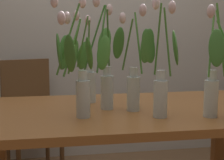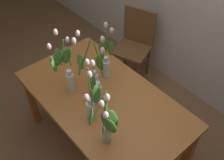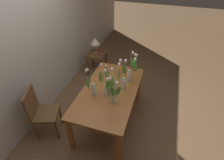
# 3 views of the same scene
# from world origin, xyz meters

# --- Properties ---
(ground_plane) EXTENTS (18.00, 18.00, 0.00)m
(ground_plane) POSITION_xyz_m (0.00, 0.00, 0.00)
(ground_plane) COLOR brown
(room_wall_rear) EXTENTS (9.00, 0.10, 2.70)m
(room_wall_rear) POSITION_xyz_m (0.00, 1.36, 1.35)
(room_wall_rear) COLOR beige
(room_wall_rear) RESTS_ON ground
(dining_table) EXTENTS (1.60, 0.90, 0.74)m
(dining_table) POSITION_xyz_m (0.00, 0.00, 0.65)
(dining_table) COLOR #A3602D
(dining_table) RESTS_ON ground
(tulip_vase_0) EXTENTS (0.19, 0.12, 0.58)m
(tulip_vase_0) POSITION_xyz_m (0.12, -0.20, 0.93)
(tulip_vase_0) COLOR silver
(tulip_vase_0) RESTS_ON dining_table
(tulip_vase_1) EXTENTS (0.18, 0.24, 0.58)m
(tulip_vase_1) POSITION_xyz_m (-0.29, -0.16, 0.95)
(tulip_vase_1) COLOR silver
(tulip_vase_1) RESTS_ON dining_table
(tulip_vase_2) EXTENTS (0.20, 0.23, 0.54)m
(tulip_vase_2) POSITION_xyz_m (0.01, -0.06, 0.93)
(tulip_vase_2) COLOR silver
(tulip_vase_2) RESTS_ON dining_table
(tulip_vase_3) EXTENTS (0.23, 0.18, 0.58)m
(tulip_vase_3) POSITION_xyz_m (0.38, -0.28, 0.98)
(tulip_vase_3) COLOR silver
(tulip_vase_3) RESTS_ON dining_table
(tulip_vase_4) EXTENTS (0.20, 0.27, 0.59)m
(tulip_vase_4) POSITION_xyz_m (-0.13, -0.00, 0.96)
(tulip_vase_4) COLOR silver
(tulip_vase_4) RESTS_ON dining_table
(tulip_vase_5) EXTENTS (0.17, 0.13, 0.54)m
(tulip_vase_5) POSITION_xyz_m (-0.20, 0.22, 0.91)
(tulip_vase_5) COLOR silver
(tulip_vase_5) RESTS_ON dining_table
(dining_chair) EXTENTS (0.51, 0.51, 0.93)m
(dining_chair) POSITION_xyz_m (-0.59, 1.00, 0.52)
(dining_chair) COLOR brown
(dining_chair) RESTS_ON ground
(side_table) EXTENTS (0.44, 0.44, 0.55)m
(side_table) POSITION_xyz_m (1.43, 0.83, 0.43)
(side_table) COLOR brown
(side_table) RESTS_ON ground
(table_lamp) EXTENTS (0.22, 0.22, 0.40)m
(table_lamp) POSITION_xyz_m (1.48, 0.85, 0.86)
(table_lamp) COLOR olive
(table_lamp) RESTS_ON side_table
(pillar_candle) EXTENTS (0.06, 0.06, 0.07)m
(pillar_candle) POSITION_xyz_m (1.54, 0.77, 0.59)
(pillar_candle) COLOR #B72D23
(pillar_candle) RESTS_ON side_table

